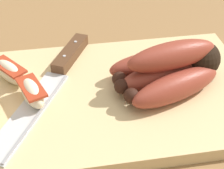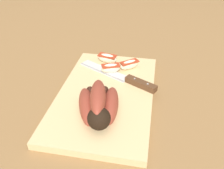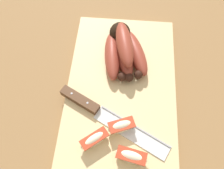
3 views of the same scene
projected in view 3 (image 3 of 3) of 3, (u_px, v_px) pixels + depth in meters
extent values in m
plane|color=olive|center=(123.00, 85.00, 0.62)|extent=(6.00, 6.00, 0.00)
cube|color=#DBBC84|center=(122.00, 89.00, 0.60)|extent=(0.44, 0.26, 0.02)
sphere|color=black|center=(121.00, 33.00, 0.64)|extent=(0.05, 0.05, 0.05)
ellipsoid|color=brown|center=(113.00, 56.00, 0.61)|extent=(0.15, 0.06, 0.04)
sphere|color=black|center=(121.00, 77.00, 0.58)|extent=(0.02, 0.02, 0.02)
ellipsoid|color=brown|center=(125.00, 54.00, 0.62)|extent=(0.15, 0.07, 0.04)
sphere|color=black|center=(130.00, 76.00, 0.59)|extent=(0.02, 0.02, 0.02)
ellipsoid|color=brown|center=(137.00, 52.00, 0.62)|extent=(0.15, 0.09, 0.04)
sphere|color=black|center=(139.00, 75.00, 0.59)|extent=(0.02, 0.02, 0.02)
ellipsoid|color=brown|center=(125.00, 44.00, 0.59)|extent=(0.14, 0.07, 0.04)
cube|color=silver|center=(132.00, 132.00, 0.54)|extent=(0.12, 0.18, 0.00)
cube|color=#99999E|center=(136.00, 126.00, 0.54)|extent=(0.09, 0.16, 0.00)
cube|color=#51331E|center=(81.00, 100.00, 0.57)|extent=(0.07, 0.10, 0.02)
cylinder|color=#B2B2B7|center=(73.00, 93.00, 0.57)|extent=(0.01, 0.01, 0.00)
cylinder|color=#B2B2B7|center=(89.00, 103.00, 0.55)|extent=(0.01, 0.01, 0.00)
ellipsoid|color=#F4E5C1|center=(123.00, 126.00, 0.53)|extent=(0.05, 0.07, 0.03)
cube|color=#B2381E|center=(123.00, 125.00, 0.52)|extent=(0.05, 0.06, 0.00)
ellipsoid|color=#F4E5C1|center=(96.00, 140.00, 0.52)|extent=(0.06, 0.07, 0.03)
cube|color=#B2381E|center=(95.00, 138.00, 0.51)|extent=(0.06, 0.06, 0.00)
ellipsoid|color=#F4E5C1|center=(132.00, 157.00, 0.50)|extent=(0.04, 0.07, 0.03)
cube|color=#B2381E|center=(133.00, 156.00, 0.49)|extent=(0.04, 0.07, 0.00)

